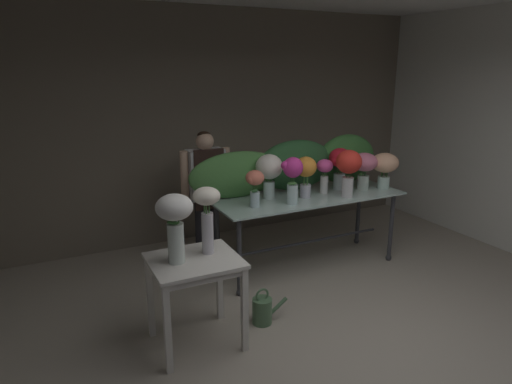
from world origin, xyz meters
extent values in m
plane|color=#9E9384|center=(0.00, 1.69, 0.00)|extent=(7.66, 7.66, 0.00)
cube|color=#706656|center=(0.00, 3.38, 1.49)|extent=(5.89, 0.12, 2.98)
cube|color=silver|center=(2.95, 1.69, 1.49)|extent=(0.12, 3.50, 2.98)
cube|color=#AAC7BF|center=(0.38, 1.85, 0.85)|extent=(2.17, 0.81, 0.02)
cylinder|color=#38383D|center=(-0.61, 1.55, 0.42)|extent=(0.05, 0.05, 0.84)
sphere|color=#38383D|center=(-0.61, 1.55, 0.03)|extent=(0.07, 0.07, 0.07)
cylinder|color=#38383D|center=(1.36, 1.55, 0.42)|extent=(0.05, 0.05, 0.84)
sphere|color=#38383D|center=(1.36, 1.55, 0.03)|extent=(0.07, 0.07, 0.07)
cylinder|color=#38383D|center=(-0.61, 2.16, 0.42)|extent=(0.05, 0.05, 0.84)
sphere|color=#38383D|center=(-0.61, 2.16, 0.03)|extent=(0.07, 0.07, 0.07)
cylinder|color=#38383D|center=(1.36, 2.16, 0.42)|extent=(0.05, 0.05, 0.84)
sphere|color=#38383D|center=(1.36, 2.16, 0.03)|extent=(0.07, 0.07, 0.07)
cylinder|color=#38383D|center=(0.38, 1.85, 0.29)|extent=(1.97, 0.03, 0.03)
cube|color=silver|center=(-1.26, 0.96, 0.75)|extent=(0.71, 0.63, 0.03)
cube|color=silver|center=(-1.26, 0.96, 0.71)|extent=(0.65, 0.57, 0.06)
cube|color=silver|center=(-1.57, 0.69, 0.37)|extent=(0.05, 0.05, 0.74)
cube|color=silver|center=(-0.94, 0.69, 0.37)|extent=(0.05, 0.05, 0.74)
cube|color=silver|center=(-1.57, 1.24, 0.37)|extent=(0.05, 0.05, 0.74)
cube|color=silver|center=(-0.94, 1.24, 0.37)|extent=(0.05, 0.05, 0.74)
cylinder|color=#232328|center=(-0.69, 2.47, 0.40)|extent=(0.12, 0.12, 0.79)
cylinder|color=#232328|center=(-0.52, 2.47, 0.40)|extent=(0.12, 0.12, 0.79)
cube|color=silver|center=(-0.60, 2.47, 1.08)|extent=(0.41, 0.22, 0.57)
cube|color=black|center=(-0.60, 2.35, 1.04)|extent=(0.35, 0.02, 0.69)
cylinder|color=#D8AD8E|center=(-0.85, 2.47, 1.08)|extent=(0.09, 0.09, 0.55)
cylinder|color=#D8AD8E|center=(-0.35, 2.47, 1.08)|extent=(0.09, 0.09, 0.55)
sphere|color=#D8AD8E|center=(-0.60, 2.47, 1.45)|extent=(0.20, 0.20, 0.20)
ellipsoid|color=black|center=(-0.60, 2.49, 1.51)|extent=(0.15, 0.15, 0.09)
ellipsoid|color=#477F3D|center=(-0.35, 2.14, 1.11)|extent=(1.12, 0.20, 0.51)
ellipsoid|color=#28562D|center=(0.38, 2.14, 1.15)|extent=(1.00, 0.31, 0.58)
ellipsoid|color=#387033|center=(1.10, 2.14, 1.16)|extent=(0.82, 0.31, 0.60)
cylinder|color=silver|center=(0.31, 1.81, 0.93)|extent=(0.12, 0.12, 0.15)
cylinder|color=#9EBCB2|center=(0.31, 1.81, 0.89)|extent=(0.11, 0.11, 0.06)
cylinder|color=#477F3D|center=(0.34, 1.81, 1.00)|extent=(0.01, 0.01, 0.27)
cylinder|color=#477F3D|center=(0.31, 1.83, 1.00)|extent=(0.01, 0.01, 0.27)
cylinder|color=#477F3D|center=(0.29, 1.80, 1.00)|extent=(0.01, 0.01, 0.27)
cylinder|color=#477F3D|center=(0.31, 1.77, 1.00)|extent=(0.01, 0.01, 0.27)
ellipsoid|color=orange|center=(0.31, 1.81, 1.20)|extent=(0.24, 0.24, 0.22)
cylinder|color=silver|center=(0.85, 1.92, 0.95)|extent=(0.14, 0.14, 0.19)
cylinder|color=#9EBCB2|center=(0.85, 1.92, 0.90)|extent=(0.12, 0.12, 0.08)
cylinder|color=#477F3D|center=(0.88, 1.92, 1.02)|extent=(0.01, 0.01, 0.30)
cylinder|color=#477F3D|center=(0.83, 1.94, 1.02)|extent=(0.01, 0.01, 0.30)
cylinder|color=#477F3D|center=(0.84, 1.90, 1.02)|extent=(0.01, 0.01, 0.30)
ellipsoid|color=red|center=(0.85, 1.92, 1.23)|extent=(0.26, 0.26, 0.22)
sphere|color=red|center=(0.76, 1.89, 1.21)|extent=(0.10, 0.10, 0.10)
sphere|color=red|center=(0.94, 1.95, 1.20)|extent=(0.09, 0.09, 0.09)
cylinder|color=silver|center=(-0.34, 1.74, 0.94)|extent=(0.10, 0.10, 0.16)
cylinder|color=#9EBCB2|center=(-0.34, 1.74, 0.89)|extent=(0.09, 0.09, 0.07)
cylinder|color=#387033|center=(-0.32, 1.74, 0.99)|extent=(0.01, 0.01, 0.25)
cylinder|color=#387033|center=(-0.33, 1.76, 0.99)|extent=(0.01, 0.01, 0.25)
cylinder|color=#387033|center=(-0.36, 1.74, 0.99)|extent=(0.01, 0.01, 0.25)
cylinder|color=#387033|center=(-0.34, 1.73, 0.99)|extent=(0.01, 0.01, 0.25)
ellipsoid|color=#EF7A60|center=(-0.34, 1.74, 1.17)|extent=(0.19, 0.19, 0.15)
sphere|color=#EF7A60|center=(-0.39, 1.71, 1.16)|extent=(0.09, 0.09, 0.09)
ellipsoid|color=#28562D|center=(-0.36, 1.71, 1.04)|extent=(0.11, 0.09, 0.03)
cylinder|color=silver|center=(0.06, 1.65, 0.96)|extent=(0.12, 0.12, 0.21)
cylinder|color=#9EBCB2|center=(0.06, 1.65, 0.90)|extent=(0.11, 0.11, 0.09)
cylinder|color=#2D6028|center=(0.07, 1.66, 1.03)|extent=(0.01, 0.01, 0.32)
cylinder|color=#2D6028|center=(0.06, 1.68, 1.03)|extent=(0.01, 0.01, 0.32)
cylinder|color=#2D6028|center=(0.04, 1.65, 1.03)|extent=(0.01, 0.01, 0.32)
cylinder|color=#2D6028|center=(0.05, 1.63, 1.03)|extent=(0.01, 0.01, 0.32)
ellipsoid|color=#D1338E|center=(0.06, 1.65, 1.25)|extent=(0.21, 0.21, 0.21)
sphere|color=#D1338E|center=(-0.03, 1.66, 1.28)|extent=(0.09, 0.09, 0.09)
ellipsoid|color=#477F3D|center=(0.04, 1.64, 1.09)|extent=(0.11, 0.07, 0.03)
cylinder|color=silver|center=(0.73, 1.61, 0.97)|extent=(0.13, 0.13, 0.23)
cylinder|color=#9EBCB2|center=(0.73, 1.61, 0.91)|extent=(0.12, 0.12, 0.09)
cylinder|color=#28562D|center=(0.76, 1.60, 1.02)|extent=(0.01, 0.01, 0.31)
cylinder|color=#28562D|center=(0.74, 1.63, 1.02)|extent=(0.01, 0.01, 0.31)
cylinder|color=#28562D|center=(0.71, 1.60, 1.02)|extent=(0.01, 0.01, 0.31)
cylinder|color=#28562D|center=(0.73, 1.59, 1.02)|extent=(0.01, 0.01, 0.31)
ellipsoid|color=red|center=(0.73, 1.61, 1.26)|extent=(0.28, 0.28, 0.26)
sphere|color=red|center=(0.82, 1.62, 1.27)|extent=(0.11, 0.11, 0.11)
cylinder|color=silver|center=(1.35, 1.72, 0.93)|extent=(0.14, 0.14, 0.14)
cylinder|color=#9EBCB2|center=(1.35, 1.72, 0.89)|extent=(0.13, 0.13, 0.06)
cylinder|color=#2D6028|center=(1.37, 1.73, 0.98)|extent=(0.01, 0.01, 0.23)
cylinder|color=#2D6028|center=(1.35, 1.76, 0.98)|extent=(0.01, 0.01, 0.23)
cylinder|color=#2D6028|center=(1.31, 1.73, 0.98)|extent=(0.01, 0.01, 0.23)
cylinder|color=#2D6028|center=(1.36, 1.69, 0.98)|extent=(0.01, 0.01, 0.23)
ellipsoid|color=#F4B78E|center=(1.35, 1.72, 1.17)|extent=(0.32, 0.32, 0.23)
sphere|color=#F4B78E|center=(1.26, 1.72, 1.18)|extent=(0.08, 0.08, 0.08)
cylinder|color=silver|center=(1.09, 1.79, 0.94)|extent=(0.13, 0.13, 0.17)
cylinder|color=#9EBCB2|center=(1.09, 1.79, 0.90)|extent=(0.12, 0.12, 0.07)
cylinder|color=#28562D|center=(1.11, 1.78, 1.00)|extent=(0.01, 0.01, 0.25)
cylinder|color=#28562D|center=(1.08, 1.80, 1.00)|extent=(0.01, 0.01, 0.25)
cylinder|color=#28562D|center=(1.09, 1.76, 1.00)|extent=(0.01, 0.01, 0.25)
ellipsoid|color=pink|center=(1.09, 1.79, 1.19)|extent=(0.30, 0.30, 0.21)
sphere|color=pink|center=(0.97, 1.81, 1.22)|extent=(0.08, 0.08, 0.08)
sphere|color=pink|center=(1.19, 1.77, 1.18)|extent=(0.09, 0.09, 0.09)
ellipsoid|color=#387033|center=(1.06, 1.77, 1.05)|extent=(0.11, 0.09, 0.03)
cylinder|color=silver|center=(-0.07, 1.95, 0.95)|extent=(0.12, 0.12, 0.19)
cylinder|color=#9EBCB2|center=(-0.07, 1.95, 0.90)|extent=(0.11, 0.11, 0.08)
cylinder|color=#477F3D|center=(-0.04, 1.95, 1.00)|extent=(0.01, 0.01, 0.26)
cylinder|color=#477F3D|center=(-0.07, 1.96, 1.00)|extent=(0.01, 0.01, 0.26)
cylinder|color=#477F3D|center=(-0.10, 1.95, 1.00)|extent=(0.01, 0.01, 0.26)
cylinder|color=#477F3D|center=(-0.06, 1.93, 1.00)|extent=(0.01, 0.01, 0.26)
ellipsoid|color=white|center=(-0.07, 1.95, 1.21)|extent=(0.30, 0.30, 0.27)
sphere|color=white|center=(-0.14, 1.96, 1.18)|extent=(0.09, 0.09, 0.09)
ellipsoid|color=#477F3D|center=(-0.06, 1.96, 1.07)|extent=(0.10, 0.10, 0.03)
cylinder|color=silver|center=(0.58, 1.84, 0.96)|extent=(0.09, 0.09, 0.20)
cylinder|color=#9EBCB2|center=(0.58, 1.84, 0.90)|extent=(0.08, 0.08, 0.09)
cylinder|color=#477F3D|center=(0.60, 1.84, 1.00)|extent=(0.01, 0.01, 0.27)
cylinder|color=#477F3D|center=(0.57, 1.86, 1.00)|extent=(0.01, 0.01, 0.27)
cylinder|color=#477F3D|center=(0.58, 1.83, 1.00)|extent=(0.01, 0.01, 0.27)
ellipsoid|color=#E54C9E|center=(0.58, 1.84, 1.18)|extent=(0.19, 0.19, 0.15)
sphere|color=#E54C9E|center=(0.54, 1.83, 1.19)|extent=(0.05, 0.05, 0.05)
sphere|color=#E54C9E|center=(0.65, 1.85, 1.20)|extent=(0.05, 0.05, 0.05)
cylinder|color=silver|center=(-1.40, 0.96, 0.93)|extent=(0.13, 0.13, 0.32)
cylinder|color=#9EBCB2|center=(-1.40, 0.96, 0.84)|extent=(0.12, 0.12, 0.14)
cylinder|color=#477F3D|center=(-1.37, 0.96, 0.97)|extent=(0.01, 0.01, 0.38)
cylinder|color=#477F3D|center=(-1.41, 0.99, 0.97)|extent=(0.01, 0.01, 0.38)
cylinder|color=#477F3D|center=(-1.42, 0.95, 0.97)|extent=(0.01, 0.01, 0.38)
ellipsoid|color=white|center=(-1.40, 0.96, 1.22)|extent=(0.29, 0.29, 0.20)
sphere|color=white|center=(-1.51, 0.96, 1.23)|extent=(0.07, 0.07, 0.07)
sphere|color=white|center=(-1.31, 0.99, 1.24)|extent=(0.10, 0.10, 0.10)
ellipsoid|color=#387033|center=(-1.43, 0.93, 1.11)|extent=(0.10, 0.10, 0.03)
cylinder|color=silver|center=(-1.12, 1.03, 0.94)|extent=(0.10, 0.10, 0.35)
cylinder|color=#9EBCB2|center=(-1.12, 1.03, 0.84)|extent=(0.09, 0.09, 0.15)
cylinder|color=#477F3D|center=(-1.10, 1.02, 1.00)|extent=(0.01, 0.01, 0.44)
cylinder|color=#477F3D|center=(-1.13, 1.05, 1.00)|extent=(0.01, 0.01, 0.44)
cylinder|color=#477F3D|center=(-1.13, 1.01, 1.00)|extent=(0.01, 0.01, 0.44)
ellipsoid|color=silver|center=(-1.12, 1.03, 1.26)|extent=(0.22, 0.22, 0.14)
cylinder|color=#4C704C|center=(-0.63, 0.99, 0.12)|extent=(0.18, 0.18, 0.24)
cylinder|color=#4C704C|center=(-0.46, 0.99, 0.13)|extent=(0.18, 0.04, 0.14)
torus|color=#4C704C|center=(-0.63, 0.99, 0.28)|extent=(0.13, 0.02, 0.13)
camera|label=1|loc=(-2.29, -2.26, 2.26)|focal=31.71mm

